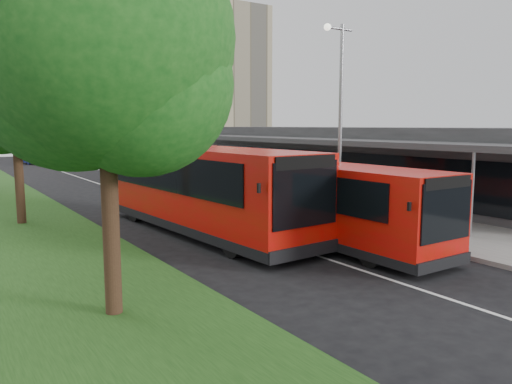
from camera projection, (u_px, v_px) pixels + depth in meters
ground at (288, 246)px, 17.13m from camera, size 120.00×120.00×0.00m
pavement at (188, 180)px, 36.91m from camera, size 5.00×80.00×0.15m
lane_centre_line at (134, 195)px, 29.50m from camera, size 0.12×70.00×0.01m
kerb_dashes at (160, 185)px, 34.61m from camera, size 0.12×56.00×0.01m
office_block at (166, 83)px, 58.27m from camera, size 22.00×12.00×18.00m
station_building at (352, 161)px, 29.42m from camera, size 7.70×26.00×4.00m
tree_near at (103, 55)px, 10.11m from camera, size 5.33×5.33×8.57m
tree_mid at (14, 99)px, 20.05m from camera, size 4.97×4.97×7.99m
lamp_post_near at (339, 111)px, 20.41m from camera, size 1.44×0.28×8.00m
lamp_post_far at (152, 117)px, 36.91m from camera, size 1.44×0.28×8.00m
bus_main at (325, 202)px, 17.50m from camera, size 2.68×9.86×2.78m
bus_second at (203, 189)px, 19.05m from camera, size 3.61×11.74×3.28m
litter_bin at (246, 186)px, 29.21m from camera, size 0.60×0.60×0.90m
bollard at (186, 175)px, 34.84m from camera, size 0.20×0.20×1.04m
car_near at (71, 161)px, 49.97m from camera, size 2.17×3.54×1.13m
car_far at (29, 158)px, 53.46m from camera, size 2.20×3.82×1.19m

